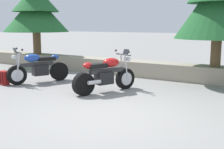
{
  "coord_description": "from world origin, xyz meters",
  "views": [
    {
      "loc": [
        3.35,
        -5.11,
        1.89
      ],
      "look_at": [
        -0.59,
        1.2,
        0.65
      ],
      "focal_mm": 48.09,
      "sensor_mm": 36.0,
      "label": 1
    }
  ],
  "objects": [
    {
      "name": "ground_plane",
      "position": [
        0.0,
        0.0,
        0.0
      ],
      "size": [
        120.0,
        120.0,
        0.0
      ],
      "primitive_type": "plane",
      "color": "gray"
    },
    {
      "name": "rider_backpack",
      "position": [
        -4.49,
        1.0,
        0.24
      ],
      "size": [
        0.32,
        0.29,
        0.47
      ],
      "color": "#A31E1E",
      "rests_on": "ground"
    },
    {
      "name": "motorcycle_red_centre",
      "position": [
        -1.21,
        1.87,
        0.49
      ],
      "size": [
        1.01,
        1.98,
        1.18
      ],
      "color": "black",
      "rests_on": "ground"
    },
    {
      "name": "pine_tree_far_left",
      "position": [
        -6.82,
        4.71,
        2.61
      ],
      "size": [
        2.93,
        2.93,
        3.51
      ],
      "color": "brown",
      "rests_on": "stone_wall"
    },
    {
      "name": "motorcycle_blue_near_left",
      "position": [
        -3.87,
        1.85,
        0.49
      ],
      "size": [
        1.09,
        1.94,
        1.18
      ],
      "color": "black",
      "rests_on": "ground"
    },
    {
      "name": "stone_wall",
      "position": [
        0.0,
        4.8,
        0.28
      ],
      "size": [
        36.0,
        0.8,
        0.55
      ],
      "primitive_type": "cube",
      "color": "gray",
      "rests_on": "ground"
    }
  ]
}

